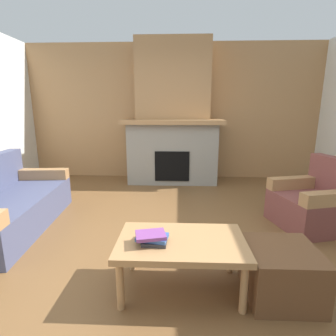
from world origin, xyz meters
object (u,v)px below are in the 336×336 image
at_px(armchair, 314,203).
at_px(ottoman, 281,272).
at_px(fireplace, 173,123).
at_px(couch, 5,206).
at_px(coffee_table, 181,246).

xyz_separation_m(armchair, ottoman, (-0.88, -1.26, -0.09)).
height_order(fireplace, couch, fireplace).
bearing_deg(armchair, coffee_table, -143.60).
distance_m(fireplace, couch, 3.11).
height_order(armchair, ottoman, armchair).
bearing_deg(armchair, couch, -176.58).
distance_m(couch, armchair, 3.75).
xyz_separation_m(coffee_table, ottoman, (0.77, -0.05, -0.18)).
bearing_deg(couch, fireplace, 48.91).
height_order(armchair, coffee_table, armchair).
xyz_separation_m(fireplace, couch, (-1.96, -2.25, -0.88)).
xyz_separation_m(fireplace, coffee_table, (0.15, -3.23, -0.79)).
bearing_deg(couch, armchair, 3.42).
bearing_deg(coffee_table, armchair, 36.40).
relative_size(coffee_table, ottoman, 1.92).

